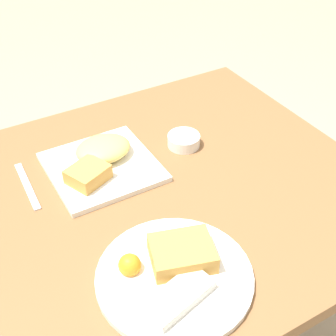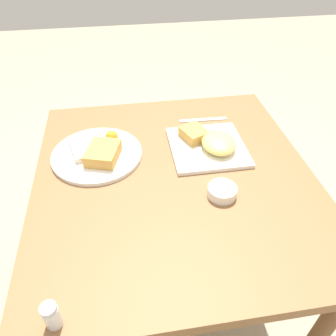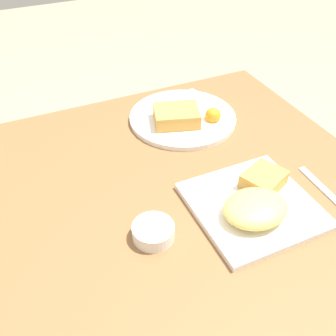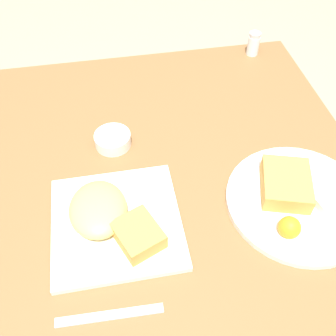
{
  "view_description": "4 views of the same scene",
  "coord_description": "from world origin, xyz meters",
  "px_view_note": "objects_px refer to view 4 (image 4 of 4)",
  "views": [
    {
      "loc": [
        0.42,
        0.72,
        1.48
      ],
      "look_at": [
        0.01,
        -0.01,
        0.81
      ],
      "focal_mm": 50.0,
      "sensor_mm": 36.0,
      "label": 1
    },
    {
      "loc": [
        -0.75,
        0.14,
        1.45
      ],
      "look_at": [
        -0.02,
        0.02,
        0.81
      ],
      "focal_mm": 35.0,
      "sensor_mm": 36.0,
      "label": 2
    },
    {
      "loc": [
        -0.29,
        -0.6,
        1.37
      ],
      "look_at": [
        -0.01,
        0.02,
        0.81
      ],
      "focal_mm": 42.0,
      "sensor_mm": 36.0,
      "label": 3
    },
    {
      "loc": [
        0.56,
        -0.11,
        1.43
      ],
      "look_at": [
        0.01,
        -0.01,
        0.79
      ],
      "focal_mm": 42.0,
      "sensor_mm": 36.0,
      "label": 4
    }
  ],
  "objects_px": {
    "sauce_ramekin": "(113,139)",
    "salt_shaker": "(253,45)",
    "plate_square_near": "(112,219)",
    "plate_oval_far": "(298,198)",
    "butter_knife": "(110,315)"
  },
  "relations": [
    {
      "from": "sauce_ramekin",
      "to": "salt_shaker",
      "type": "height_order",
      "value": "salt_shaker"
    },
    {
      "from": "plate_square_near",
      "to": "sauce_ramekin",
      "type": "xyz_separation_m",
      "value": [
        -0.22,
        0.02,
        -0.0
      ]
    },
    {
      "from": "sauce_ramekin",
      "to": "plate_oval_far",
      "type": "bearing_deg",
      "value": 56.21
    },
    {
      "from": "salt_shaker",
      "to": "butter_knife",
      "type": "distance_m",
      "value": 0.86
    },
    {
      "from": "plate_oval_far",
      "to": "sauce_ramekin",
      "type": "bearing_deg",
      "value": -123.79
    },
    {
      "from": "sauce_ramekin",
      "to": "butter_knife",
      "type": "xyz_separation_m",
      "value": [
        0.4,
        -0.04,
        -0.01
      ]
    },
    {
      "from": "salt_shaker",
      "to": "butter_knife",
      "type": "relative_size",
      "value": 0.38
    },
    {
      "from": "plate_oval_far",
      "to": "salt_shaker",
      "type": "distance_m",
      "value": 0.55
    },
    {
      "from": "sauce_ramekin",
      "to": "salt_shaker",
      "type": "distance_m",
      "value": 0.54
    },
    {
      "from": "plate_square_near",
      "to": "salt_shaker",
      "type": "bearing_deg",
      "value": 138.86
    },
    {
      "from": "plate_square_near",
      "to": "plate_oval_far",
      "type": "distance_m",
      "value": 0.38
    },
    {
      "from": "plate_oval_far",
      "to": "butter_knife",
      "type": "distance_m",
      "value": 0.43
    },
    {
      "from": "plate_square_near",
      "to": "plate_oval_far",
      "type": "xyz_separation_m",
      "value": [
        0.01,
        0.38,
        -0.01
      ]
    },
    {
      "from": "plate_square_near",
      "to": "salt_shaker",
      "type": "relative_size",
      "value": 3.66
    },
    {
      "from": "salt_shaker",
      "to": "butter_knife",
      "type": "xyz_separation_m",
      "value": [
        0.71,
        -0.48,
        -0.03
      ]
    }
  ]
}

